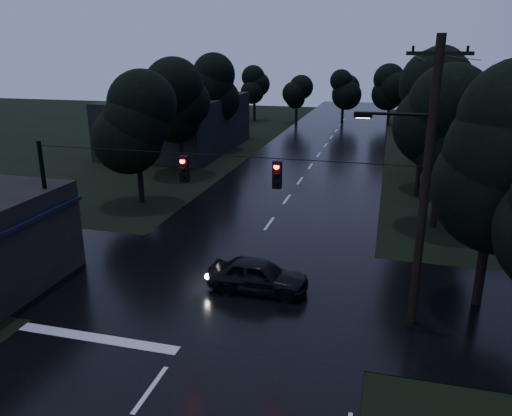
% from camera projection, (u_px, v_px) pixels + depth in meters
% --- Properties ---
extents(main_road, '(12.00, 120.00, 0.02)m').
position_uv_depth(main_road, '(300.00, 181.00, 37.62)').
color(main_road, black).
rests_on(main_road, ground).
extents(cross_street, '(60.00, 9.00, 0.02)m').
position_uv_depth(cross_street, '(225.00, 285.00, 21.05)').
color(cross_street, black).
rests_on(cross_street, ground).
extents(building_far_right, '(10.00, 14.00, 4.40)m').
position_uv_depth(building_far_right, '(495.00, 152.00, 37.20)').
color(building_far_right, black).
rests_on(building_far_right, ground).
extents(building_far_left, '(10.00, 16.00, 5.00)m').
position_uv_depth(building_far_left, '(179.00, 123.00, 49.48)').
color(building_far_left, black).
rests_on(building_far_left, ground).
extents(utility_pole_main, '(3.50, 0.30, 10.00)m').
position_uv_depth(utility_pole_main, '(423.00, 182.00, 16.71)').
color(utility_pole_main, black).
rests_on(utility_pole_main, ground).
extents(utility_pole_far, '(2.00, 0.30, 7.50)m').
position_uv_depth(utility_pole_far, '(422.00, 139.00, 32.56)').
color(utility_pole_far, black).
rests_on(utility_pole_far, ground).
extents(anchor_pole_left, '(0.18, 0.18, 6.00)m').
position_uv_depth(anchor_pole_left, '(48.00, 211.00, 21.05)').
color(anchor_pole_left, black).
rests_on(anchor_pole_left, ground).
extents(span_signals, '(15.00, 0.37, 1.12)m').
position_uv_depth(span_signals, '(228.00, 171.00, 18.39)').
color(span_signals, black).
rests_on(span_signals, ground).
extents(tree_corner_near, '(4.48, 4.48, 9.44)m').
position_uv_depth(tree_corner_near, '(499.00, 153.00, 17.70)').
color(tree_corner_near, black).
rests_on(tree_corner_near, ground).
extents(tree_left_a, '(3.92, 3.92, 8.26)m').
position_uv_depth(tree_left_a, '(136.00, 121.00, 30.86)').
color(tree_left_a, black).
rests_on(tree_left_a, ground).
extents(tree_left_b, '(4.20, 4.20, 8.85)m').
position_uv_depth(tree_left_b, '(179.00, 102.00, 38.25)').
color(tree_left_b, black).
rests_on(tree_left_b, ground).
extents(tree_left_c, '(4.48, 4.48, 9.44)m').
position_uv_depth(tree_left_c, '(214.00, 88.00, 47.49)').
color(tree_left_c, black).
rests_on(tree_left_c, ground).
extents(tree_right_a, '(4.20, 4.20, 8.85)m').
position_uv_depth(tree_right_a, '(444.00, 126.00, 26.34)').
color(tree_right_a, black).
rests_on(tree_right_a, ground).
extents(tree_right_b, '(4.48, 4.48, 9.44)m').
position_uv_depth(tree_right_b, '(444.00, 104.00, 33.44)').
color(tree_right_b, black).
rests_on(tree_right_b, ground).
extents(tree_right_c, '(4.76, 4.76, 10.03)m').
position_uv_depth(tree_right_c, '(441.00, 88.00, 42.38)').
color(tree_right_c, black).
rests_on(tree_right_c, ground).
extents(car, '(4.13, 1.70, 1.40)m').
position_uv_depth(car, '(258.00, 275.00, 20.38)').
color(car, black).
rests_on(car, ground).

